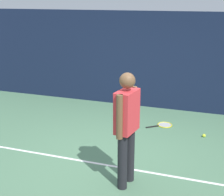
# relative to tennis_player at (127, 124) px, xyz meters

# --- Properties ---
(ground_plane) EXTENTS (12.00, 12.00, 0.00)m
(ground_plane) POSITION_rel_tennis_player_xyz_m (-0.54, 0.55, -0.97)
(ground_plane) COLOR #4C7556
(back_fence) EXTENTS (10.00, 0.10, 2.35)m
(back_fence) POSITION_rel_tennis_player_xyz_m (-0.54, 3.55, 0.21)
(back_fence) COLOR #141E38
(back_fence) RESTS_ON ground
(court_line) EXTENTS (9.00, 0.05, 0.00)m
(court_line) POSITION_rel_tennis_player_xyz_m (-0.54, 0.42, -0.96)
(court_line) COLOR white
(court_line) RESTS_ON ground
(tennis_player) EXTENTS (0.29, 0.52, 1.70)m
(tennis_player) POSITION_rel_tennis_player_xyz_m (0.00, 0.00, 0.00)
(tennis_player) COLOR black
(tennis_player) RESTS_ON ground
(tennis_racket) EXTENTS (0.59, 0.52, 0.03)m
(tennis_racket) POSITION_rel_tennis_player_xyz_m (0.15, 2.41, -0.95)
(tennis_racket) COLOR black
(tennis_racket) RESTS_ON ground
(tennis_ball_near_player) EXTENTS (0.07, 0.07, 0.07)m
(tennis_ball_near_player) POSITION_rel_tennis_player_xyz_m (1.01, 2.07, -0.93)
(tennis_ball_near_player) COLOR #CCE033
(tennis_ball_near_player) RESTS_ON ground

